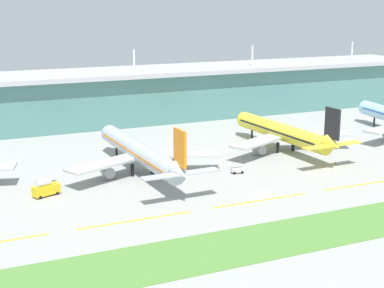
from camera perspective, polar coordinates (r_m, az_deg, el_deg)
ground_plane at (r=157.83m, az=6.87°, el=-4.92°), size 600.00×600.00×0.00m
terminal_building at (r=251.85m, az=-5.98°, el=4.72°), size 288.00×34.00×30.95m
airliner_near_middle at (r=174.68m, az=-5.04°, el=-0.84°), size 48.78×65.26×18.90m
airliner_far_middle at (r=203.04m, az=8.88°, el=1.10°), size 48.75×58.91×18.90m
taxiway_stripe_mid_west at (r=139.71m, az=-5.52°, el=-7.39°), size 28.00×0.70×0.04m
taxiway_stripe_centre at (r=153.29m, az=6.64°, el=-5.48°), size 28.00×0.70×0.04m
taxiway_stripe_mid_east at (r=172.60m, az=16.39°, el=-3.76°), size 28.00×0.70×0.04m
grass_verge at (r=137.00m, az=12.76°, el=-8.10°), size 300.00×18.00×0.10m
pushback_tug at (r=165.62m, az=-13.52°, el=-3.92°), size 3.65×4.93×1.85m
baggage_cart at (r=176.02m, az=4.42°, el=-2.46°), size 3.80×2.40×2.48m
fuel_truck at (r=159.73m, az=-14.05°, el=-4.17°), size 7.66×4.89×4.95m
safety_cone_left_wingtip at (r=192.04m, az=13.76°, el=-1.73°), size 0.56×0.56×0.70m
safety_cone_nose_front at (r=186.41m, az=12.64°, el=-2.13°), size 0.56×0.56×0.70m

